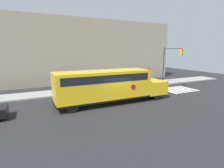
{
  "coord_description": "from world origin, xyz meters",
  "views": [
    {
      "loc": [
        -6.91,
        -13.6,
        4.8
      ],
      "look_at": [
        0.24,
        1.13,
        1.67
      ],
      "focal_mm": 28.0,
      "sensor_mm": 36.0,
      "label": 1
    }
  ],
  "objects": [
    {
      "name": "ground_plane",
      "position": [
        0.0,
        0.0,
        0.0
      ],
      "size": [
        60.0,
        60.0,
        0.0
      ],
      "primitive_type": "plane",
      "color": "#28282B"
    },
    {
      "name": "sidewalk_strip",
      "position": [
        0.0,
        6.5,
        0.07
      ],
      "size": [
        44.0,
        3.0,
        0.15
      ],
      "color": "#9E9E99",
      "rests_on": "ground"
    },
    {
      "name": "building_backdrop",
      "position": [
        0.0,
        13.0,
        4.7
      ],
      "size": [
        32.0,
        4.0,
        9.4
      ],
      "color": "#9E937F",
      "rests_on": "ground"
    },
    {
      "name": "crosswalk_stripes",
      "position": [
        9.95,
        2.0,
        0.0
      ],
      "size": [
        4.0,
        3.2,
        0.01
      ],
      "color": "white",
      "rests_on": "ground"
    },
    {
      "name": "school_bus",
      "position": [
        -0.37,
        0.63,
        1.73
      ],
      "size": [
        10.88,
        2.57,
        3.04
      ],
      "color": "yellow",
      "rests_on": "ground"
    },
    {
      "name": "stop_sign",
      "position": [
        7.91,
        5.47,
        1.58
      ],
      "size": [
        0.6,
        0.1,
        2.45
      ],
      "color": "#38383A",
      "rests_on": "ground"
    },
    {
      "name": "traffic_light",
      "position": [
        10.46,
        4.41,
        3.53
      ],
      "size": [
        0.28,
        3.31,
        5.32
      ],
      "color": "#38383A",
      "rests_on": "ground"
    }
  ]
}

